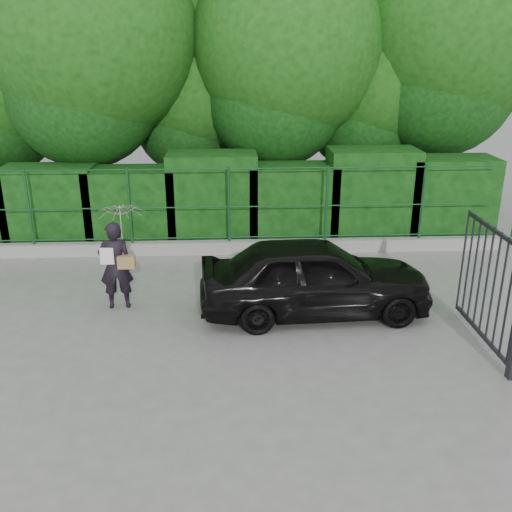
{
  "coord_description": "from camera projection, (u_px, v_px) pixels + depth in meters",
  "views": [
    {
      "loc": [
        0.4,
        -8.4,
        4.71
      ],
      "look_at": [
        0.88,
        1.3,
        1.1
      ],
      "focal_mm": 40.0,
      "sensor_mm": 36.0,
      "label": 1
    }
  ],
  "objects": [
    {
      "name": "woman",
      "position": [
        119.0,
        242.0,
        10.49
      ],
      "size": [
        0.93,
        0.91,
        2.0
      ],
      "color": "black",
      "rests_on": "ground"
    },
    {
      "name": "fence",
      "position": [
        221.0,
        205.0,
        13.29
      ],
      "size": [
        14.13,
        0.06,
        1.8
      ],
      "color": "#13431E",
      "rests_on": "kerb"
    },
    {
      "name": "trees",
      "position": [
        254.0,
        48.0,
        15.18
      ],
      "size": [
        17.1,
        6.15,
        8.08
      ],
      "color": "black",
      "rests_on": "ground"
    },
    {
      "name": "ground",
      "position": [
        207.0,
        346.0,
        9.49
      ],
      "size": [
        80.0,
        80.0,
        0.0
      ],
      "primitive_type": "plane",
      "color": "gray"
    },
    {
      "name": "kerb",
      "position": [
        213.0,
        247.0,
        13.65
      ],
      "size": [
        14.0,
        0.25,
        0.3
      ],
      "primitive_type": "cube",
      "color": "#9E9E99",
      "rests_on": "ground"
    },
    {
      "name": "car",
      "position": [
        315.0,
        277.0,
        10.44
      ],
      "size": [
        4.3,
        1.91,
        1.44
      ],
      "primitive_type": "imported",
      "rotation": [
        0.0,
        0.0,
        1.62
      ],
      "color": "black",
      "rests_on": "ground"
    },
    {
      "name": "gate",
      "position": [
        508.0,
        293.0,
        8.61
      ],
      "size": [
        0.22,
        2.33,
        2.36
      ],
      "color": "#27272D",
      "rests_on": "ground"
    },
    {
      "name": "hedge",
      "position": [
        222.0,
        201.0,
        14.29
      ],
      "size": [
        14.2,
        1.2,
        2.3
      ],
      "color": "black",
      "rests_on": "ground"
    }
  ]
}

